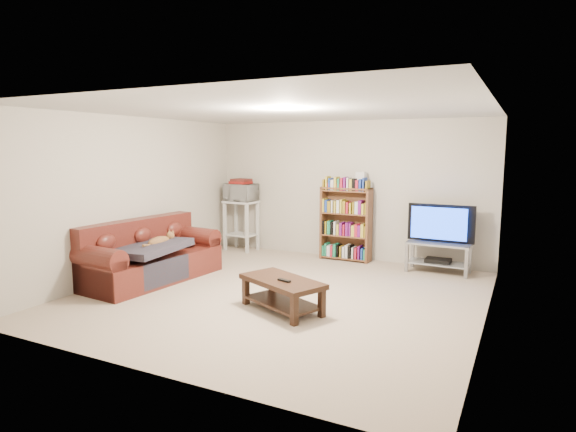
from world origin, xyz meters
The scene contains 19 objects.
floor centered at (0.00, 0.00, 0.00)m, with size 5.00×5.00×0.00m, color #C4AD92.
ceiling centered at (0.00, 0.00, 2.40)m, with size 5.00×5.00×0.00m, color white.
wall_back centered at (0.00, 2.50, 1.20)m, with size 5.00×5.00×0.00m, color beige.
wall_front centered at (0.00, -2.50, 1.20)m, with size 5.00×5.00×0.00m, color beige.
wall_left centered at (-2.50, 0.00, 1.20)m, with size 5.00×5.00×0.00m, color beige.
wall_right centered at (2.50, 0.00, 1.20)m, with size 5.00×5.00×0.00m, color beige.
sofa centered at (-2.10, -0.20, 0.31)m, with size 1.08×2.14×0.89m.
blanket centered at (-1.93, -0.36, 0.53)m, with size 0.80×1.04×0.10m, color #302D38.
cat centered at (-1.91, -0.17, 0.59)m, with size 0.23×0.56×0.17m, color brown, non-canonical shape.
coffee_table centered at (0.29, -0.54, 0.27)m, with size 1.19×0.93×0.39m.
remote centered at (0.36, -0.62, 0.40)m, with size 0.17×0.05×0.02m, color black.
tv_stand centered at (1.66, 2.13, 0.32)m, with size 0.96×0.46×0.47m.
television centered at (1.66, 2.13, 0.77)m, with size 1.02×0.13×0.59m, color black.
dvd_player centered at (1.66, 2.13, 0.19)m, with size 0.38×0.27×0.06m, color black.
bookshelf centered at (0.07, 2.30, 0.65)m, with size 0.88×0.29×1.26m.
shelf_clutter centered at (0.17, 2.31, 1.37)m, with size 0.64×0.20×0.28m.
microwave_stand centered at (-1.99, 2.20, 0.61)m, with size 0.62×0.47×0.95m.
microwave centered at (-1.99, 2.20, 1.11)m, with size 0.58×0.40×0.32m, color silver.
game_boxes centered at (-1.99, 2.20, 1.29)m, with size 0.34×0.30×0.05m, color maroon.
Camera 1 is at (2.83, -5.48, 1.92)m, focal length 30.00 mm.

